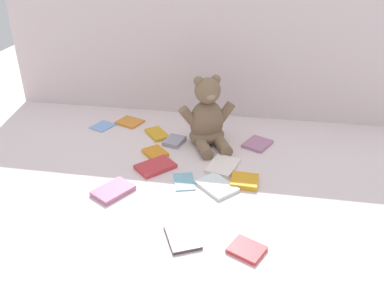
# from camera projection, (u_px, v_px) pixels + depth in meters

# --- Properties ---
(ground_plane) EXTENTS (3.20, 3.20, 0.00)m
(ground_plane) POSITION_uv_depth(u_px,v_px,m) (194.00, 154.00, 1.65)
(ground_plane) COLOR silver
(backdrop_drape) EXTENTS (1.89, 0.03, 0.67)m
(backdrop_drape) POSITION_uv_depth(u_px,v_px,m) (209.00, 45.00, 1.84)
(backdrop_drape) COLOR silver
(backdrop_drape) RESTS_ON ground_plane
(teddy_bear) EXTENTS (0.24, 0.25, 0.29)m
(teddy_bear) POSITION_uv_depth(u_px,v_px,m) (207.00, 119.00, 1.68)
(teddy_bear) COLOR #7A6047
(teddy_bear) RESTS_ON ground_plane
(book_case_0) EXTENTS (0.13, 0.14, 0.01)m
(book_case_0) POSITION_uv_depth(u_px,v_px,m) (257.00, 144.00, 1.71)
(book_case_0) COLOR #A76D90
(book_case_0) RESTS_ON ground_plane
(book_case_1) EXTENTS (0.12, 0.12, 0.01)m
(book_case_1) POSITION_uv_depth(u_px,v_px,m) (155.00, 153.00, 1.64)
(book_case_1) COLOR orange
(book_case_1) RESTS_ON ground_plane
(book_case_2) EXTENTS (0.13, 0.16, 0.01)m
(book_case_2) POSITION_uv_depth(u_px,v_px,m) (223.00, 166.00, 1.55)
(book_case_2) COLOR white
(book_case_2) RESTS_ON ground_plane
(book_case_3) EXTENTS (0.13, 0.14, 0.01)m
(book_case_3) POSITION_uv_depth(u_px,v_px,m) (157.00, 134.00, 1.79)
(book_case_3) COLOR gold
(book_case_3) RESTS_ON ground_plane
(book_case_4) EXTENTS (0.14, 0.16, 0.02)m
(book_case_4) POSITION_uv_depth(u_px,v_px,m) (113.00, 191.00, 1.41)
(book_case_4) COLOR #BB6A8D
(book_case_4) RESTS_ON ground_plane
(book_case_5) EXTENTS (0.10, 0.09, 0.02)m
(book_case_5) POSITION_uv_depth(u_px,v_px,m) (245.00, 181.00, 1.46)
(book_case_5) COLOR orange
(book_case_5) RESTS_ON ground_plane
(book_case_6) EXTENTS (0.09, 0.10, 0.02)m
(book_case_6) POSITION_uv_depth(u_px,v_px,m) (174.00, 141.00, 1.73)
(book_case_6) COLOR #9391A4
(book_case_6) RESTS_ON ground_plane
(book_case_7) EXTENTS (0.11, 0.12, 0.01)m
(book_case_7) POSITION_uv_depth(u_px,v_px,m) (103.00, 126.00, 1.86)
(book_case_7) COLOR #78A5E6
(book_case_7) RESTS_ON ground_plane
(book_case_8) EXTENTS (0.12, 0.11, 0.01)m
(book_case_8) POSITION_uv_depth(u_px,v_px,m) (247.00, 250.00, 1.16)
(book_case_8) COLOR #D3373B
(book_case_8) RESTS_ON ground_plane
(book_case_9) EXTENTS (0.13, 0.12, 0.01)m
(book_case_9) POSITION_uv_depth(u_px,v_px,m) (130.00, 122.00, 1.90)
(book_case_9) COLOR orange
(book_case_9) RESTS_ON ground_plane
(book_case_10) EXTENTS (0.16, 0.16, 0.02)m
(book_case_10) POSITION_uv_depth(u_px,v_px,m) (155.00, 166.00, 1.55)
(book_case_10) COLOR #C03338
(book_case_10) RESTS_ON ground_plane
(book_case_11) EXTENTS (0.13, 0.15, 0.01)m
(book_case_11) POSITION_uv_depth(u_px,v_px,m) (183.00, 237.00, 1.21)
(book_case_11) COLOR #4B3F40
(book_case_11) RESTS_ON ground_plane
(book_case_12) EXTENTS (0.10, 0.12, 0.01)m
(book_case_12) POSITION_uv_depth(u_px,v_px,m) (183.00, 181.00, 1.47)
(book_case_12) COLOR #75B2C9
(book_case_12) RESTS_ON ground_plane
(book_case_13) EXTENTS (0.16, 0.16, 0.01)m
(book_case_13) POSITION_uv_depth(u_px,v_px,m) (217.00, 186.00, 1.44)
(book_case_13) COLOR white
(book_case_13) RESTS_ON ground_plane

